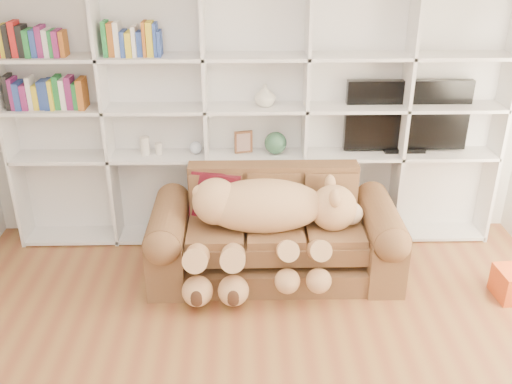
{
  "coord_description": "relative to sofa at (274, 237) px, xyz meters",
  "views": [
    {
      "loc": [
        -0.1,
        -2.54,
        2.81
      ],
      "look_at": [
        -0.01,
        1.63,
        0.8
      ],
      "focal_mm": 40.0,
      "sensor_mm": 36.0,
      "label": 1
    }
  ],
  "objects": [
    {
      "name": "figurine_short",
      "position": [
        -1.03,
        0.61,
        0.59
      ],
      "size": [
        0.08,
        0.08,
        0.11
      ],
      "primitive_type": "cylinder",
      "rotation": [
        0.0,
        0.0,
        0.38
      ],
      "color": "beige",
      "rests_on": "bookshelf"
    },
    {
      "name": "tv",
      "position": [
        1.22,
        0.66,
        0.86
      ],
      "size": [
        1.12,
        0.18,
        0.66
      ],
      "color": "black",
      "rests_on": "bookshelf"
    },
    {
      "name": "wall_back",
      "position": [
        -0.15,
        0.8,
        1.02
      ],
      "size": [
        5.0,
        0.02,
        2.7
      ],
      "primitive_type": "cube",
      "color": "silver",
      "rests_on": "floor"
    },
    {
      "name": "shelf_vase",
      "position": [
        -0.07,
        0.61,
        1.08
      ],
      "size": [
        0.19,
        0.19,
        0.19
      ],
      "primitive_type": "imported",
      "rotation": [
        0.0,
        0.0,
        0.02
      ],
      "color": "beige",
      "rests_on": "bookshelf"
    },
    {
      "name": "teddy_bear",
      "position": [
        -0.09,
        -0.18,
        0.27
      ],
      "size": [
        1.48,
        0.83,
        0.86
      ],
      "rotation": [
        0.0,
        0.0,
        -0.03
      ],
      "color": "tan",
      "rests_on": "sofa"
    },
    {
      "name": "figurine_tall",
      "position": [
        -1.15,
        0.61,
        0.62
      ],
      "size": [
        0.11,
        0.11,
        0.17
      ],
      "primitive_type": "cylinder",
      "rotation": [
        0.0,
        0.0,
        0.35
      ],
      "color": "beige",
      "rests_on": "bookshelf"
    },
    {
      "name": "sofa",
      "position": [
        0.0,
        0.0,
        0.0
      ],
      "size": [
        2.09,
        0.9,
        0.88
      ],
      "color": "brown",
      "rests_on": "floor"
    },
    {
      "name": "picture_frame",
      "position": [
        -0.26,
        0.61,
        0.65
      ],
      "size": [
        0.17,
        0.06,
        0.21
      ],
      "primitive_type": "cube",
      "rotation": [
        0.0,
        0.0,
        0.23
      ],
      "color": "#54311D",
      "rests_on": "bookshelf"
    },
    {
      "name": "snow_globe",
      "position": [
        -0.69,
        0.61,
        0.6
      ],
      "size": [
        0.12,
        0.12,
        0.12
      ],
      "primitive_type": "sphere",
      "color": "silver",
      "rests_on": "bookshelf"
    },
    {
      "name": "throw_pillow",
      "position": [
        -0.51,
        0.15,
        0.32
      ],
      "size": [
        0.46,
        0.36,
        0.43
      ],
      "primitive_type": "cube",
      "rotation": [
        -0.24,
        0.0,
        -0.37
      ],
      "color": "#520E1C",
      "rests_on": "sofa"
    },
    {
      "name": "bookshelf",
      "position": [
        -0.39,
        0.67,
        0.97
      ],
      "size": [
        4.43,
        0.35,
        2.4
      ],
      "color": "silver",
      "rests_on": "floor"
    },
    {
      "name": "green_vase",
      "position": [
        0.03,
        0.61,
        0.63
      ],
      "size": [
        0.2,
        0.2,
        0.2
      ],
      "primitive_type": "sphere",
      "color": "#2E5A3F",
      "rests_on": "bookshelf"
    }
  ]
}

